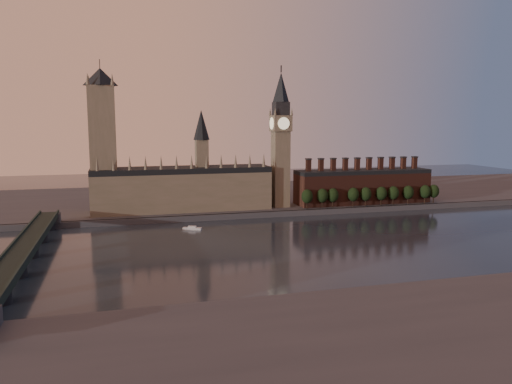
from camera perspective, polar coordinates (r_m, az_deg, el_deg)
ground at (r=284.29m, az=7.80°, el=-6.11°), size 900.00×900.00×0.00m
north_bank at (r=449.88m, az=-1.14°, el=-0.58°), size 900.00×182.00×4.00m
palace_of_westminster at (r=373.81m, az=-8.34°, el=0.63°), size 130.00×30.30×74.00m
victoria_tower at (r=368.44m, az=-17.12°, el=6.11°), size 24.00×24.00×108.00m
big_ben at (r=382.52m, az=2.83°, el=6.16°), size 15.00×15.00×107.00m
chimney_block at (r=412.81m, az=12.07°, el=0.69°), size 110.00×25.00×37.00m
embankment_tree_0 at (r=377.66m, az=5.87°, el=-0.50°), size 8.60×8.60×14.88m
embankment_tree_1 at (r=383.00m, az=7.59°, el=-0.41°), size 8.60×8.60×14.88m
embankment_tree_2 at (r=386.34m, az=8.78°, el=-0.36°), size 8.60×8.60×14.88m
embankment_tree_3 at (r=392.86m, az=11.06°, el=-0.28°), size 8.60×8.60×14.88m
embankment_tree_4 at (r=397.17m, az=12.44°, el=-0.23°), size 8.60×8.60×14.88m
embankment_tree_5 at (r=403.36m, az=14.13°, el=-0.16°), size 8.60×8.60×14.88m
embankment_tree_6 at (r=408.82m, az=15.43°, el=-0.10°), size 8.60×8.60×14.88m
embankment_tree_7 at (r=415.66m, az=17.00°, el=-0.03°), size 8.60×8.60×14.88m
embankment_tree_8 at (r=423.92m, az=18.76°, el=0.04°), size 8.60×8.60×14.88m
embankment_tree_9 at (r=428.79m, az=19.64°, el=0.09°), size 8.60×8.60×14.88m
westminster_bridge at (r=261.83m, az=-25.09°, el=-6.35°), size 14.00×200.00×11.55m
river_boat at (r=325.66m, az=-7.30°, el=-4.13°), size 12.44×7.68×2.41m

